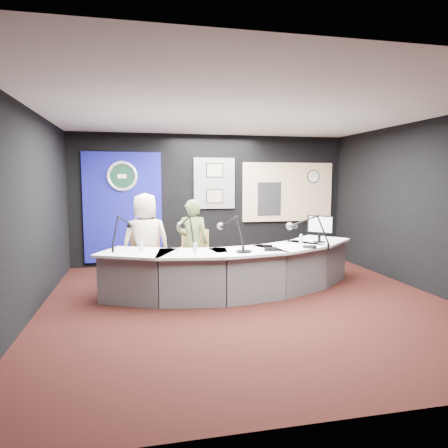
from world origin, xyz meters
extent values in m
plane|color=black|center=(0.00, 0.00, 0.00)|extent=(6.00, 6.00, 0.00)
cube|color=silver|center=(0.00, 0.00, 2.80)|extent=(6.00, 6.00, 0.02)
cube|color=black|center=(0.00, 3.00, 1.40)|extent=(6.00, 0.02, 2.80)
cube|color=black|center=(0.00, -3.00, 1.40)|extent=(6.00, 0.02, 2.80)
cube|color=black|center=(-3.00, 0.00, 1.40)|extent=(0.02, 6.00, 2.80)
cube|color=black|center=(3.00, 0.00, 1.40)|extent=(0.02, 6.00, 2.80)
cube|color=navy|center=(-1.90, 2.97, 1.25)|extent=(1.60, 0.05, 2.30)
torus|color=silver|center=(-1.90, 2.93, 1.90)|extent=(0.63, 0.07, 0.63)
cylinder|color=#0E3420|center=(-1.90, 2.94, 1.90)|extent=(0.48, 0.01, 0.48)
cube|color=slate|center=(0.05, 2.97, 1.75)|extent=(0.90, 0.04, 1.10)
cube|color=gray|center=(0.05, 2.94, 2.03)|extent=(0.34, 0.02, 0.27)
cube|color=gray|center=(0.05, 2.94, 1.47)|extent=(0.34, 0.02, 0.27)
cube|color=#D2AD83|center=(1.75, 2.97, 1.55)|extent=(2.12, 0.06, 1.32)
cube|color=beige|center=(1.75, 2.96, 1.55)|extent=(2.00, 0.02, 1.20)
cube|color=black|center=(1.30, 2.94, 1.40)|extent=(0.55, 0.02, 0.75)
cylinder|color=white|center=(2.35, 2.94, 1.90)|extent=(0.28, 0.01, 0.28)
cube|color=#656355|center=(-1.49, 1.36, 0.62)|extent=(0.50, 0.11, 0.70)
imported|color=beige|center=(-1.47, 1.11, 0.81)|extent=(0.84, 0.60, 1.61)
imported|color=#536334|center=(-0.69, 1.10, 0.75)|extent=(0.61, 0.46, 1.50)
cube|color=black|center=(1.46, 0.69, 1.07)|extent=(0.37, 0.34, 0.32)
cube|color=black|center=(0.39, 0.13, 0.78)|extent=(0.23, 0.21, 0.05)
torus|color=black|center=(1.09, 0.25, 0.77)|extent=(0.24, 0.24, 0.04)
torus|color=black|center=(-0.06, 0.05, 0.77)|extent=(0.20, 0.20, 0.03)
cube|color=white|center=(-1.51, 0.09, 0.75)|extent=(0.30, 0.33, 0.00)
cube|color=white|center=(-0.38, -0.08, 0.75)|extent=(0.29, 0.36, 0.00)
camera|label=1|loc=(-1.57, -5.62, 1.83)|focal=32.00mm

